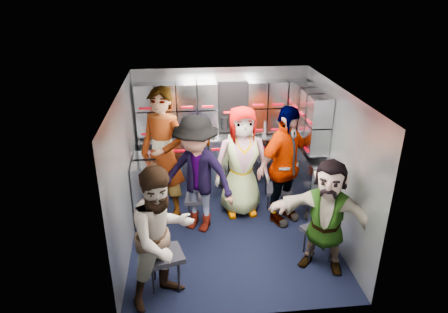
{
  "coord_description": "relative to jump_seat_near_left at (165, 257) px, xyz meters",
  "views": [
    {
      "loc": [
        -0.62,
        -4.74,
        3.36
      ],
      "look_at": [
        -0.08,
        0.35,
        1.08
      ],
      "focal_mm": 32.0,
      "sensor_mm": 36.0,
      "label": 1
    }
  ],
  "objects": [
    {
      "name": "cup_left",
      "position": [
        0.54,
        2.17,
        0.66
      ],
      "size": [
        0.07,
        0.07,
        0.1
      ],
      "primitive_type": "cylinder",
      "color": "#C2B489",
      "rests_on": "counter"
    },
    {
      "name": "jump_seat_near_left",
      "position": [
        0.0,
        0.0,
        0.0
      ],
      "size": [
        0.48,
        0.47,
        0.47
      ],
      "rotation": [
        0.0,
        0.0,
        0.27
      ],
      "color": "black",
      "rests_on": "ground"
    },
    {
      "name": "floor",
      "position": [
        0.9,
        0.94,
        -0.42
      ],
      "size": [
        3.0,
        3.0,
        0.0
      ],
      "primitive_type": "plane",
      "color": "black",
      "rests_on": "ground"
    },
    {
      "name": "attendant_arc_d",
      "position": [
        1.69,
        1.27,
        0.48
      ],
      "size": [
        1.11,
        0.97,
        1.8
      ],
      "primitive_type": "imported",
      "rotation": [
        0.0,
        0.0,
        0.61
      ],
      "color": "black",
      "rests_on": "ground"
    },
    {
      "name": "wall_left",
      "position": [
        -0.5,
        0.94,
        0.63
      ],
      "size": [
        0.04,
        3.0,
        2.1
      ],
      "primitive_type": "cube",
      "color": "gray",
      "rests_on": "ground"
    },
    {
      "name": "jump_seat_mid_right",
      "position": [
        1.69,
        1.45,
        -0.02
      ],
      "size": [
        0.44,
        0.43,
        0.45
      ],
      "rotation": [
        0.0,
        0.0,
        -0.2
      ],
      "color": "black",
      "rests_on": "ground"
    },
    {
      "name": "coffee_niche",
      "position": [
        1.08,
        2.35,
        1.05
      ],
      "size": [
        0.46,
        0.16,
        0.84
      ],
      "primitive_type": null,
      "color": "black",
      "rests_on": "wall_back"
    },
    {
      "name": "cup_right",
      "position": [
        2.02,
        2.17,
        0.66
      ],
      "size": [
        0.08,
        0.08,
        0.1
      ],
      "primitive_type": "cylinder",
      "color": "#C2B489",
      "rests_on": "counter"
    },
    {
      "name": "ceiling",
      "position": [
        0.9,
        0.94,
        1.68
      ],
      "size": [
        2.8,
        3.0,
        0.02
      ],
      "primitive_type": "cube",
      "color": "silver",
      "rests_on": "wall_back"
    },
    {
      "name": "wall_right",
      "position": [
        2.3,
        0.94,
        0.63
      ],
      "size": [
        0.04,
        3.0,
        2.1
      ],
      "primitive_type": "cube",
      "color": "gray",
      "rests_on": "ground"
    },
    {
      "name": "locker_bank_right",
      "position": [
        2.15,
        1.64,
        1.07
      ],
      "size": [
        0.28,
        1.0,
        0.82
      ],
      "primitive_type": "cube",
      "color": "#A5A9B6",
      "rests_on": "wall_right"
    },
    {
      "name": "bottle_left",
      "position": [
        0.25,
        2.18,
        0.73
      ],
      "size": [
        0.07,
        0.07,
        0.24
      ],
      "primitive_type": "cylinder",
      "color": "white",
      "rests_on": "counter"
    },
    {
      "name": "attendant_arc_a",
      "position": [
        0.0,
        -0.18,
        0.41
      ],
      "size": [
        1.01,
        0.97,
        1.65
      ],
      "primitive_type": "imported",
      "rotation": [
        0.0,
        0.0,
        0.62
      ],
      "color": "black",
      "rests_on": "ground"
    },
    {
      "name": "bottle_right",
      "position": [
        1.58,
        2.18,
        0.74
      ],
      "size": [
        0.07,
        0.07,
        0.25
      ],
      "primitive_type": "cylinder",
      "color": "white",
      "rests_on": "counter"
    },
    {
      "name": "red_latch_strip",
      "position": [
        0.9,
        2.03,
        0.46
      ],
      "size": [
        2.6,
        0.02,
        0.03
      ],
      "primitive_type": "cube",
      "color": "#A2000E",
      "rests_on": "cart_bank_back"
    },
    {
      "name": "cart_bank_back",
      "position": [
        0.9,
        2.23,
        0.08
      ],
      "size": [
        2.68,
        0.38,
        0.99
      ],
      "primitive_type": "cube",
      "color": "#A5A9B6",
      "rests_on": "ground"
    },
    {
      "name": "wall_back",
      "position": [
        0.9,
        2.44,
        0.63
      ],
      "size": [
        2.8,
        0.04,
        2.1
      ],
      "primitive_type": "cube",
      "color": "gray",
      "rests_on": "ground"
    },
    {
      "name": "locker_bank_back",
      "position": [
        0.9,
        2.29,
        1.07
      ],
      "size": [
        2.68,
        0.28,
        0.82
      ],
      "primitive_type": "cube",
      "color": "#A5A9B6",
      "rests_on": "wall_back"
    },
    {
      "name": "counter",
      "position": [
        0.9,
        2.23,
        0.6
      ],
      "size": [
        2.68,
        0.42,
        0.03
      ],
      "primitive_type": "cube",
      "color": "#B9BCC1",
      "rests_on": "cart_bank_back"
    },
    {
      "name": "cart_bank_left",
      "position": [
        -0.29,
        1.5,
        0.08
      ],
      "size": [
        0.38,
        0.76,
        0.99
      ],
      "primitive_type": "cube",
      "color": "#A5A9B6",
      "rests_on": "ground"
    },
    {
      "name": "jump_seat_center",
      "position": [
        1.12,
        1.75,
        -0.02
      ],
      "size": [
        0.43,
        0.41,
        0.45
      ],
      "rotation": [
        0.0,
        0.0,
        -0.16
      ],
      "color": "black",
      "rests_on": "ground"
    },
    {
      "name": "attendant_arc_c",
      "position": [
        1.12,
        1.57,
        0.44
      ],
      "size": [
        0.86,
        0.58,
        1.72
      ],
      "primitive_type": "imported",
      "rotation": [
        0.0,
        0.0,
        0.05
      ],
      "color": "black",
      "rests_on": "ground"
    },
    {
      "name": "right_cabinet",
      "position": [
        2.15,
        1.54,
        0.08
      ],
      "size": [
        0.28,
        1.2,
        1.0
      ],
      "primitive_type": "cube",
      "color": "#A5A9B6",
      "rests_on": "ground"
    },
    {
      "name": "attendant_standing",
      "position": [
        -0.04,
        1.62,
        0.59
      ],
      "size": [
        0.88,
        0.78,
        2.01
      ],
      "primitive_type": "imported",
      "rotation": [
        0.0,
        0.0,
        -0.52
      ],
      "color": "black",
      "rests_on": "ground"
    },
    {
      "name": "attendant_arc_b",
      "position": [
        0.43,
        1.19,
        0.45
      ],
      "size": [
        1.29,
        1.11,
        1.73
      ],
      "primitive_type": "imported",
      "rotation": [
        0.0,
        0.0,
        -0.51
      ],
      "color": "black",
      "rests_on": "ground"
    },
    {
      "name": "attendant_arc_e",
      "position": [
        1.95,
        0.16,
        0.32
      ],
      "size": [
        1.42,
        1.01,
        1.48
      ],
      "primitive_type": "imported",
      "rotation": [
        0.0,
        0.0,
        -0.47
      ],
      "color": "black",
      "rests_on": "ground"
    },
    {
      "name": "jump_seat_mid_left",
      "position": [
        0.43,
        1.37,
        -0.06
      ],
      "size": [
        0.38,
        0.37,
        0.41
      ],
      "rotation": [
        0.0,
        0.0,
        -0.12
      ],
      "color": "black",
      "rests_on": "ground"
    },
    {
      "name": "jump_seat_near_right",
      "position": [
        1.95,
        0.34,
        -0.03
      ],
      "size": [
        0.47,
        0.46,
        0.44
      ],
      "rotation": [
        0.0,
        0.0,
        0.38
      ],
      "color": "black",
      "rests_on": "ground"
    },
    {
      "name": "bottle_mid",
      "position": [
        0.27,
        2.18,
        0.73
      ],
      "size": [
        0.06,
        0.06,
        0.24
      ],
      "primitive_type": "cylinder",
      "color": "white",
      "rests_on": "counter"
    }
  ]
}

